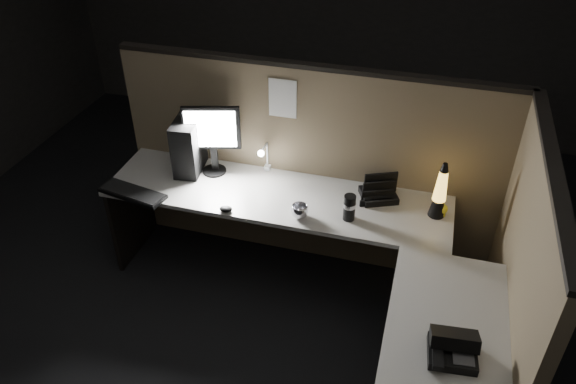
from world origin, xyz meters
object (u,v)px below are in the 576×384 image
(pc_tower, at_px, (190,143))
(keyboard, at_px, (132,193))
(desk_phone, at_px, (452,348))
(lava_lamp, at_px, (440,194))
(monitor, at_px, (212,133))

(pc_tower, relative_size, keyboard, 0.83)
(pc_tower, xyz_separation_m, keyboard, (-0.24, -0.42, -0.18))
(desk_phone, bearing_deg, lava_lamp, 91.69)
(pc_tower, relative_size, desk_phone, 1.54)
(pc_tower, xyz_separation_m, lava_lamp, (1.71, -0.10, -0.03))
(pc_tower, relative_size, lava_lamp, 1.00)
(keyboard, relative_size, desk_phone, 1.87)
(pc_tower, relative_size, monitor, 0.77)
(lava_lamp, bearing_deg, pc_tower, 176.56)
(lava_lamp, distance_m, desk_phone, 1.10)
(pc_tower, xyz_separation_m, monitor, (0.17, -0.00, 0.11))
(keyboard, distance_m, desk_phone, 2.22)
(pc_tower, distance_m, monitor, 0.21)
(monitor, bearing_deg, keyboard, -150.58)
(desk_phone, bearing_deg, pc_tower, 141.75)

